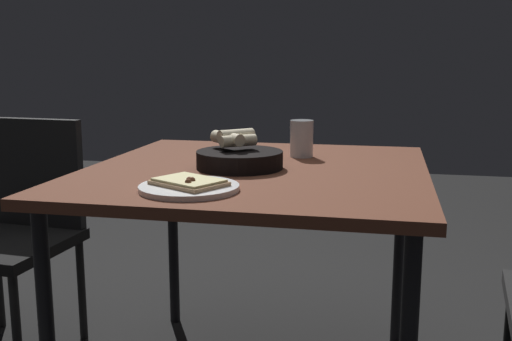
{
  "coord_description": "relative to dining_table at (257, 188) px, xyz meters",
  "views": [
    {
      "loc": [
        1.76,
        0.38,
        1.08
      ],
      "look_at": [
        0.08,
        0.02,
        0.76
      ],
      "focal_mm": 42.41,
      "sensor_mm": 36.0,
      "label": 1
    }
  ],
  "objects": [
    {
      "name": "pizza_plate",
      "position": [
        0.35,
        -0.1,
        0.07
      ],
      "size": [
        0.25,
        0.25,
        0.04
      ],
      "color": "white",
      "rests_on": "dining_table"
    },
    {
      "name": "pepper_shaker",
      "position": [
        -0.32,
        -0.11,
        0.1
      ],
      "size": [
        0.05,
        0.05,
        0.08
      ],
      "color": "#BFB299",
      "rests_on": "dining_table"
    },
    {
      "name": "dining_table",
      "position": [
        0.0,
        0.0,
        0.0
      ],
      "size": [
        1.06,
        1.01,
        0.75
      ],
      "color": "brown",
      "rests_on": "ground"
    },
    {
      "name": "chair_far",
      "position": [
        -0.15,
        -0.94,
        -0.2
      ],
      "size": [
        0.47,
        0.47,
        0.85
      ],
      "color": "black",
      "rests_on": "ground"
    },
    {
      "name": "bread_basket",
      "position": [
        0.02,
        -0.05,
        0.1
      ],
      "size": [
        0.26,
        0.26,
        0.12
      ],
      "color": "black",
      "rests_on": "dining_table"
    },
    {
      "name": "beer_glass",
      "position": [
        -0.23,
        0.1,
        0.12
      ],
      "size": [
        0.08,
        0.08,
        0.12
      ],
      "color": "silver",
      "rests_on": "dining_table"
    }
  ]
}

